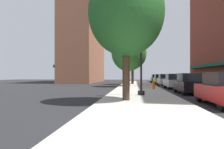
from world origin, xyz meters
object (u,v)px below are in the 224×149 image
at_px(tree_far, 126,13).
at_px(tree_near, 128,52).
at_px(parking_meter_near, 161,81).
at_px(car_white, 165,80).
at_px(car_black, 189,84).
at_px(car_green, 156,78).
at_px(car_yellow, 159,79).
at_px(tree_mid, 133,53).
at_px(fire_hydrant, 154,85).
at_px(lamppost, 141,51).
at_px(car_silver, 174,81).

bearing_deg(tree_far, tree_near, 91.15).
relative_size(parking_meter_near, car_white, 0.30).
bearing_deg(car_black, car_green, 91.66).
bearing_deg(car_yellow, tree_mid, -136.90).
distance_m(fire_hydrant, car_green, 23.18).
distance_m(tree_near, car_black, 11.64).
distance_m(tree_far, car_yellow, 27.26).
bearing_deg(lamppost, car_yellow, 80.39).
bearing_deg(tree_near, car_green, 73.04).
distance_m(parking_meter_near, tree_near, 8.66).
distance_m(lamppost, car_silver, 10.64).
distance_m(lamppost, car_yellow, 23.85).
distance_m(car_black, car_yellow, 20.57).
relative_size(tree_near, car_silver, 1.61).
relative_size(tree_near, car_white, 1.61).
height_order(tree_mid, car_yellow, tree_mid).
height_order(tree_far, car_silver, tree_far).
distance_m(lamppost, tree_near, 12.68).
distance_m(fire_hydrant, car_yellow, 16.98).
bearing_deg(car_yellow, tree_far, -99.38).
bearing_deg(tree_mid, car_silver, -63.78).
distance_m(car_white, car_green, 13.01).
distance_m(fire_hydrant, tree_near, 7.66).
distance_m(lamppost, tree_far, 3.70).
bearing_deg(lamppost, car_silver, 67.52).
relative_size(parking_meter_near, tree_mid, 0.18).
xyz_separation_m(parking_meter_near, tree_mid, (-2.76, 13.78, 4.05)).
height_order(fire_hydrant, car_silver, car_silver).
relative_size(parking_meter_near, tree_far, 0.18).
xyz_separation_m(car_silver, car_yellow, (0.00, 13.82, 0.00)).
xyz_separation_m(tree_near, car_yellow, (5.21, 10.84, -3.70)).
xyz_separation_m(tree_mid, car_green, (4.71, 10.49, -4.19)).
bearing_deg(tree_mid, fire_hydrant, -80.05).
xyz_separation_m(fire_hydrant, tree_near, (-2.70, 5.95, 3.99)).
relative_size(tree_near, car_black, 1.61).
height_order(tree_near, tree_mid, tree_mid).
bearing_deg(car_green, tree_near, -105.90).
relative_size(car_silver, car_green, 1.00).
xyz_separation_m(lamppost, car_black, (3.96, 2.82, -2.39)).
xyz_separation_m(tree_mid, car_silver, (4.71, -9.57, -4.19)).
xyz_separation_m(tree_near, tree_far, (0.32, -15.65, 0.48)).
height_order(fire_hydrant, car_black, car_black).
distance_m(car_black, car_white, 13.81).
bearing_deg(parking_meter_near, tree_far, -109.19).
bearing_deg(car_black, lamppost, -142.89).
height_order(lamppost, car_green, lamppost).
distance_m(fire_hydrant, car_silver, 3.91).
distance_m(lamppost, car_black, 5.42).
bearing_deg(tree_mid, car_white, -28.10).
relative_size(tree_far, car_yellow, 1.70).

